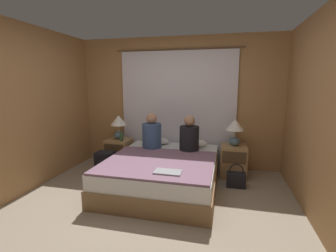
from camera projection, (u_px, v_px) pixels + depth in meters
name	position (u px, v px, depth m)	size (l,w,h in m)	color
ground_plane	(146.00, 215.00, 3.06)	(16.00, 16.00, 0.00)	gray
wall_back	(178.00, 103.00, 4.76)	(4.02, 0.06, 2.50)	#A37547
wall_left	(5.00, 112.00, 3.29)	(0.06, 4.09, 2.50)	#A37547
wall_right	(336.00, 123.00, 2.38)	(0.06, 4.09, 2.50)	#A37547
curtain_panel	(177.00, 109.00, 4.73)	(2.44, 0.02, 2.26)	silver
bed	(164.00, 172.00, 3.87)	(1.65, 2.02, 0.48)	olive
nightstand_left	(119.00, 153.00, 4.78)	(0.44, 0.46, 0.55)	#A87F51
nightstand_right	(233.00, 161.00, 4.28)	(0.44, 0.46, 0.55)	#A87F51
lamp_left	(119.00, 124.00, 4.72)	(0.31, 0.31, 0.47)	slate
lamp_right	(235.00, 129.00, 4.21)	(0.31, 0.31, 0.47)	slate
pillow_left	(156.00, 141.00, 4.66)	(0.51, 0.34, 0.12)	white
pillow_right	(193.00, 143.00, 4.50)	(0.51, 0.34, 0.12)	white
blanket_on_bed	(159.00, 162.00, 3.55)	(1.59, 1.38, 0.03)	slate
person_left_in_bed	(152.00, 134.00, 4.27)	(0.33, 0.33, 0.64)	#38517A
person_right_in_bed	(189.00, 137.00, 4.12)	(0.33, 0.33, 0.62)	black
beer_bottle_on_left_stand	(122.00, 137.00, 4.57)	(0.06, 0.06, 0.21)	#2D4C28
laptop_on_bed	(168.00, 172.00, 3.10)	(0.35, 0.21, 0.02)	#9EA0A5
backpack_on_floor	(105.00, 162.00, 4.34)	(0.30, 0.27, 0.42)	black
handbag_on_floor	(236.00, 179.00, 3.86)	(0.29, 0.18, 0.38)	black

